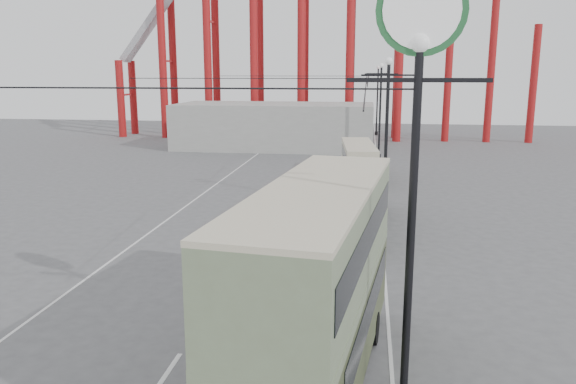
% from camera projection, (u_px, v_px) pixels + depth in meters
% --- Properties ---
extents(ground, '(160.00, 160.00, 0.00)m').
position_uv_depth(ground, '(219.00, 342.00, 17.95)').
color(ground, '#515154').
rests_on(ground, ground).
extents(road_markings, '(12.52, 120.00, 0.01)m').
position_uv_depth(road_markings, '(284.00, 203.00, 37.14)').
color(road_markings, silver).
rests_on(road_markings, ground).
extents(lamp_post_near, '(3.20, 0.44, 10.80)m').
position_uv_depth(lamp_post_near, '(417.00, 100.00, 12.63)').
color(lamp_post_near, black).
rests_on(lamp_post_near, ground).
extents(lamp_post_mid, '(3.20, 0.44, 9.32)m').
position_uv_depth(lamp_post_mid, '(386.00, 137.00, 33.62)').
color(lamp_post_mid, black).
rests_on(lamp_post_mid, ground).
extents(lamp_post_far, '(3.20, 0.44, 9.32)m').
position_uv_depth(lamp_post_far, '(380.00, 112.00, 54.91)').
color(lamp_post_far, black).
rests_on(lamp_post_far, ground).
extents(lamp_post_distant, '(3.20, 0.44, 9.32)m').
position_uv_depth(lamp_post_distant, '(377.00, 101.00, 76.21)').
color(lamp_post_distant, black).
rests_on(lamp_post_distant, ground).
extents(fairground_shed, '(22.00, 10.00, 5.00)m').
position_uv_depth(fairground_shed, '(275.00, 126.00, 63.76)').
color(fairground_shed, gray).
rests_on(fairground_shed, ground).
extents(double_decker_bus, '(3.89, 10.76, 5.65)m').
position_uv_depth(double_decker_bus, '(318.00, 278.00, 14.75)').
color(double_decker_bus, '#363F22').
rests_on(double_decker_bus, ground).
extents(single_decker_green, '(3.45, 11.42, 3.18)m').
position_uv_depth(single_decker_green, '(349.00, 197.00, 30.66)').
color(single_decker_green, '#6F7D5B').
rests_on(single_decker_green, ground).
extents(single_decker_cream, '(3.18, 9.43, 2.88)m').
position_uv_depth(single_decker_cream, '(358.00, 159.00, 45.00)').
color(single_decker_cream, beige).
rests_on(single_decker_cream, ground).
extents(pedestrian, '(0.62, 0.46, 1.57)m').
position_uv_depth(pedestrian, '(326.00, 219.00, 29.95)').
color(pedestrian, black).
rests_on(pedestrian, ground).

